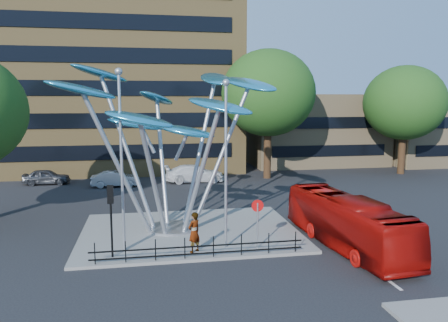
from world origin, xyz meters
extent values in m
plane|color=black|center=(0.00, 0.00, 0.00)|extent=(120.00, 120.00, 0.00)
cube|color=slate|center=(-1.00, 6.00, 0.07)|extent=(12.00, 9.00, 0.15)
cube|color=olive|center=(-6.00, 32.00, 15.00)|extent=(25.00, 15.00, 30.00)
cube|color=tan|center=(16.00, 30.00, 4.00)|extent=(15.00, 8.00, 8.00)
cube|color=tan|center=(30.00, 28.00, 3.50)|extent=(12.00, 8.00, 7.00)
cylinder|color=black|center=(8.00, 22.00, 2.86)|extent=(0.70, 0.70, 5.72)
ellipsoid|color=#1B4012|center=(8.00, 22.00, 8.06)|extent=(8.80, 8.80, 8.10)
cylinder|color=black|center=(22.00, 22.00, 2.53)|extent=(0.70, 0.70, 5.06)
ellipsoid|color=#1B4012|center=(22.00, 22.00, 7.13)|extent=(8.00, 8.00, 7.36)
cylinder|color=#9EA0A5|center=(-2.00, 6.50, 0.21)|extent=(2.80, 2.80, 0.12)
cylinder|color=#9EA0A5|center=(-3.20, 5.90, 4.05)|extent=(0.24, 0.24, 7.80)
ellipsoid|color=#2F9FCC|center=(-6.40, 4.90, 7.95)|extent=(3.92, 2.95, 1.39)
cylinder|color=#9EA0A5|center=(-2.40, 5.50, 3.35)|extent=(0.24, 0.24, 6.40)
ellipsoid|color=#2F9FCC|center=(-3.60, 3.30, 6.55)|extent=(3.47, 1.78, 1.31)
cylinder|color=#9EA0A5|center=(-1.40, 5.70, 3.65)|extent=(0.24, 0.24, 7.00)
ellipsoid|color=#2F9FCC|center=(0.40, 4.10, 7.15)|extent=(3.81, 3.11, 1.36)
cylinder|color=#9EA0A5|center=(-0.80, 6.50, 4.25)|extent=(0.24, 0.24, 8.20)
ellipsoid|color=#2F9FCC|center=(2.60, 6.90, 8.35)|extent=(3.52, 4.06, 1.44)
cylinder|color=#9EA0A5|center=(-1.20, 7.40, 4.45)|extent=(0.24, 0.24, 8.60)
ellipsoid|color=#2F9FCC|center=(1.00, 9.40, 8.75)|extent=(2.21, 3.79, 1.39)
cylinder|color=#9EA0A5|center=(-2.20, 7.50, 3.85)|extent=(0.24, 0.24, 7.40)
ellipsoid|color=#2F9FCC|center=(-2.60, 10.10, 7.55)|extent=(3.02, 3.71, 1.34)
cylinder|color=#9EA0A5|center=(-3.00, 6.90, 4.55)|extent=(0.24, 0.24, 8.80)
ellipsoid|color=#2F9FCC|center=(-5.80, 8.30, 8.95)|extent=(3.88, 3.60, 1.42)
ellipsoid|color=#2F9FCC|center=(-3.80, 6.70, 6.15)|extent=(3.40, 1.96, 1.13)
ellipsoid|color=#2F9FCC|center=(-1.10, 6.10, 5.75)|extent=(3.39, 2.16, 1.11)
cylinder|color=#9EA0A5|center=(-4.50, 3.50, 4.40)|extent=(0.14, 0.14, 8.50)
sphere|color=#9EA0A5|center=(-4.50, 3.50, 8.77)|extent=(0.36, 0.36, 0.36)
cylinder|color=#9EA0A5|center=(0.50, 3.00, 4.15)|extent=(0.14, 0.14, 8.00)
sphere|color=#9EA0A5|center=(0.50, 3.00, 8.27)|extent=(0.36, 0.36, 0.36)
cylinder|color=black|center=(-5.00, 2.50, 1.75)|extent=(0.10, 0.10, 3.20)
cube|color=black|center=(-5.00, 2.50, 3.15)|extent=(0.28, 0.18, 0.85)
sphere|color=#FF0C0C|center=(-5.00, 2.50, 3.43)|extent=(0.18, 0.18, 0.18)
cylinder|color=#9EA0A5|center=(2.00, 2.50, 1.30)|extent=(0.08, 0.08, 2.30)
cylinder|color=red|center=(2.00, 2.53, 2.30)|extent=(0.60, 0.04, 0.60)
cube|color=white|center=(2.00, 2.55, 2.30)|extent=(0.42, 0.03, 0.10)
cylinder|color=black|center=(-5.70, 1.70, 0.65)|extent=(0.05, 0.05, 1.00)
cylinder|color=black|center=(-4.36, 1.70, 0.65)|extent=(0.05, 0.05, 1.00)
cylinder|color=black|center=(-3.01, 1.70, 0.65)|extent=(0.05, 0.05, 1.00)
cylinder|color=black|center=(-1.67, 1.70, 0.65)|extent=(0.05, 0.05, 1.00)
cylinder|color=black|center=(-0.33, 1.70, 0.65)|extent=(0.05, 0.05, 1.00)
cylinder|color=black|center=(1.01, 1.70, 0.65)|extent=(0.05, 0.05, 1.00)
cylinder|color=black|center=(2.36, 1.70, 0.65)|extent=(0.05, 0.05, 1.00)
cylinder|color=black|center=(3.70, 1.70, 0.65)|extent=(0.05, 0.05, 1.00)
cube|color=black|center=(-1.00, 1.70, 0.70)|extent=(10.00, 0.06, 0.06)
cube|color=black|center=(-1.00, 1.70, 0.35)|extent=(10.00, 0.06, 0.06)
imported|color=#990A07|center=(6.60, 2.27, 1.32)|extent=(3.12, 9.64, 2.64)
imported|color=gray|center=(-1.15, 2.50, 1.14)|extent=(0.86, 0.82, 1.98)
imported|color=#3F4147|center=(-12.10, 22.42, 0.68)|extent=(3.98, 1.63, 1.35)
imported|color=#AFB2B7|center=(-5.99, 20.27, 0.68)|extent=(4.13, 1.49, 1.35)
imported|color=silver|center=(0.96, 21.26, 0.78)|extent=(5.42, 2.34, 1.55)
camera|label=1|loc=(-3.30, -17.75, 7.50)|focal=35.00mm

